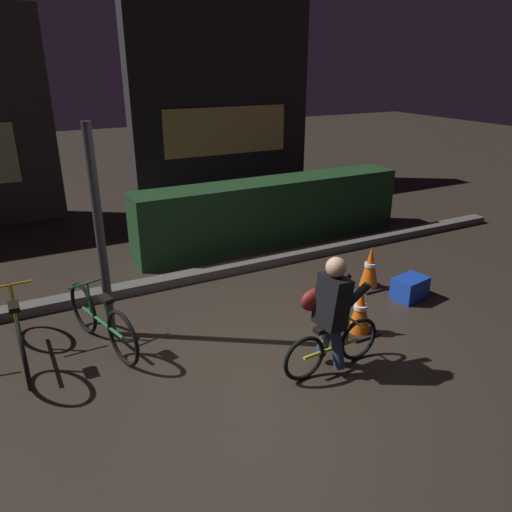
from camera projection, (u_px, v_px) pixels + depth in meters
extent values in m
plane|color=#2D261E|center=(265.00, 354.00, 5.32)|extent=(40.00, 40.00, 0.00)
cube|color=#56544F|center=(193.00, 276.00, 7.11)|extent=(12.00, 0.24, 0.12)
cube|color=#19381C|center=(271.00, 211.00, 8.45)|extent=(4.80, 0.70, 1.09)
cube|color=#262328|center=(221.00, 93.00, 11.57)|extent=(4.46, 0.50, 4.50)
cube|color=#F2D172|center=(227.00, 131.00, 11.67)|extent=(3.12, 0.04, 1.10)
cylinder|color=#2D2D33|center=(100.00, 236.00, 5.27)|extent=(0.10, 0.10, 2.41)
torus|color=black|center=(15.00, 312.00, 5.51)|extent=(0.06, 0.68, 0.68)
torus|color=black|center=(24.00, 356.00, 4.68)|extent=(0.06, 0.68, 0.68)
cylinder|color=gold|center=(19.00, 332.00, 5.10)|extent=(0.06, 1.02, 0.04)
cylinder|color=gold|center=(17.00, 324.00, 4.88)|extent=(0.03, 0.03, 0.38)
cube|color=black|center=(14.00, 307.00, 4.81)|extent=(0.11, 0.20, 0.05)
cylinder|color=gold|center=(13.00, 303.00, 5.24)|extent=(0.03, 0.03, 0.43)
cylinder|color=gold|center=(9.00, 285.00, 5.16)|extent=(0.46, 0.04, 0.02)
torus|color=black|center=(83.00, 308.00, 5.67)|extent=(0.21, 0.60, 0.61)
torus|color=black|center=(123.00, 338.00, 5.05)|extent=(0.21, 0.60, 0.61)
cylinder|color=#236B38|center=(102.00, 322.00, 5.36)|extent=(0.28, 0.89, 0.04)
cylinder|color=#236B38|center=(107.00, 313.00, 5.19)|extent=(0.03, 0.03, 0.34)
cube|color=black|center=(105.00, 299.00, 5.12)|extent=(0.15, 0.22, 0.05)
cylinder|color=#236B38|center=(89.00, 299.00, 5.46)|extent=(0.03, 0.03, 0.38)
cylinder|color=#236B38|center=(87.00, 283.00, 5.39)|extent=(0.45, 0.15, 0.02)
cube|color=black|center=(358.00, 331.00, 5.75)|extent=(0.36, 0.36, 0.03)
cone|color=#EA560F|center=(360.00, 309.00, 5.64)|extent=(0.26, 0.26, 0.56)
cylinder|color=white|center=(361.00, 307.00, 5.63)|extent=(0.16, 0.16, 0.05)
cube|color=black|center=(368.00, 287.00, 6.88)|extent=(0.36, 0.36, 0.03)
cone|color=#EA560F|center=(370.00, 267.00, 6.77)|extent=(0.26, 0.26, 0.58)
cylinder|color=white|center=(370.00, 265.00, 6.76)|extent=(0.16, 0.16, 0.05)
cube|color=#193DB7|center=(410.00, 288.00, 6.52)|extent=(0.49, 0.39, 0.30)
torus|color=black|center=(358.00, 339.00, 5.16)|extent=(0.49, 0.07, 0.48)
torus|color=black|center=(304.00, 359.00, 4.82)|extent=(0.49, 0.07, 0.48)
cylinder|color=gold|center=(332.00, 348.00, 4.99)|extent=(0.70, 0.08, 0.04)
cylinder|color=gold|center=(323.00, 341.00, 4.88)|extent=(0.03, 0.03, 0.26)
cube|color=black|center=(324.00, 329.00, 4.83)|extent=(0.21, 0.11, 0.05)
cylinder|color=gold|center=(348.00, 331.00, 5.03)|extent=(0.03, 0.03, 0.30)
cylinder|color=gold|center=(349.00, 318.00, 4.97)|extent=(0.05, 0.46, 0.02)
cylinder|color=navy|center=(325.00, 339.00, 5.04)|extent=(0.12, 0.21, 0.42)
cylinder|color=navy|center=(337.00, 349.00, 4.88)|extent=(0.12, 0.21, 0.42)
cube|color=black|center=(332.00, 302.00, 4.77)|extent=(0.28, 0.34, 0.54)
sphere|color=tan|center=(336.00, 267.00, 4.64)|extent=(0.20, 0.20, 0.20)
cylinder|color=black|center=(334.00, 288.00, 4.93)|extent=(0.40, 0.10, 0.29)
cylinder|color=black|center=(353.00, 299.00, 4.70)|extent=(0.40, 0.10, 0.29)
ellipsoid|color=maroon|center=(314.00, 300.00, 4.92)|extent=(0.33, 0.18, 0.24)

